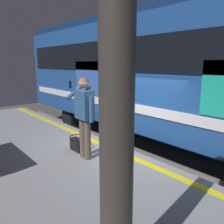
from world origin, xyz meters
TOP-DOWN VIEW (x-y plane):
  - ground_plane at (0.00, 0.00)m, footprint 24.68×24.68m
  - platform at (0.00, 2.00)m, footprint 13.43×4.00m
  - safety_line at (0.00, 0.30)m, footprint 13.16×0.16m
  - track_rail_near at (0.00, -1.51)m, footprint 17.46×0.08m
  - track_rail_far at (0.00, -2.94)m, footprint 17.46×0.08m
  - train_carriage at (0.08, -2.22)m, footprint 13.98×2.86m
  - passenger at (-0.07, 1.07)m, footprint 0.57×0.55m
  - handbag at (0.40, 0.99)m, footprint 0.39×0.35m
  - station_column at (-2.72, 2.50)m, footprint 0.28×0.28m

SIDE VIEW (x-z plane):
  - ground_plane at x=0.00m, z-range 0.00..0.00m
  - track_rail_near at x=0.00m, z-range 0.00..0.16m
  - track_rail_far at x=0.00m, z-range 0.00..0.16m
  - platform at x=0.00m, z-range 0.00..0.86m
  - safety_line at x=0.00m, z-range 0.86..0.87m
  - handbag at x=0.40m, z-range 0.85..1.20m
  - passenger at x=-0.07m, z-range 1.02..2.74m
  - station_column at x=-2.72m, z-range 0.86..4.39m
  - train_carriage at x=0.08m, z-range 0.54..4.74m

